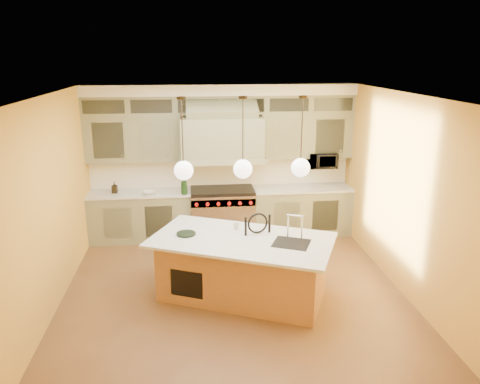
{
  "coord_description": "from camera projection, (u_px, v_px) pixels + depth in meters",
  "views": [
    {
      "loc": [
        -0.57,
        -6.38,
        3.42
      ],
      "look_at": [
        0.18,
        0.7,
        1.32
      ],
      "focal_mm": 35.0,
      "sensor_mm": 36.0,
      "label": 1
    }
  ],
  "objects": [
    {
      "name": "ceiling",
      "position": [
        232.0,
        94.0,
        6.29
      ],
      "size": [
        5.0,
        5.0,
        0.0
      ],
      "primitive_type": "plane",
      "rotation": [
        3.14,
        0.0,
        0.0
      ],
      "color": "white",
      "rests_on": "wall_back"
    },
    {
      "name": "range",
      "position": [
        223.0,
        212.0,
        9.02
      ],
      "size": [
        1.2,
        0.74,
        0.96
      ],
      "color": "silver",
      "rests_on": "floor"
    },
    {
      "name": "pendant_right",
      "position": [
        301.0,
        165.0,
        6.42
      ],
      "size": [
        0.26,
        0.26,
        1.11
      ],
      "color": "#2D2319",
      "rests_on": "ceiling"
    },
    {
      "name": "wall_right",
      "position": [
        400.0,
        192.0,
        6.95
      ],
      "size": [
        0.0,
        5.0,
        5.0
      ],
      "primitive_type": "plane",
      "rotation": [
        1.57,
        0.0,
        -1.57
      ],
      "color": "gold",
      "rests_on": "ground"
    },
    {
      "name": "floor",
      "position": [
        233.0,
        288.0,
        7.11
      ],
      "size": [
        5.0,
        5.0,
        0.0
      ],
      "primitive_type": "plane",
      "color": "brown",
      "rests_on": "ground"
    },
    {
      "name": "fruit_bowl",
      "position": [
        150.0,
        193.0,
        8.6
      ],
      "size": [
        0.27,
        0.27,
        0.06
      ],
      "primitive_type": "imported",
      "rotation": [
        0.0,
        0.0,
        0.09
      ],
      "color": "silver",
      "rests_on": "back_cabinetry"
    },
    {
      "name": "oil_bottle_a",
      "position": [
        184.0,
        186.0,
        8.56
      ],
      "size": [
        0.14,
        0.14,
        0.33
      ],
      "primitive_type": "imported",
      "rotation": [
        0.0,
        0.0,
        -0.12
      ],
      "color": "black",
      "rests_on": "back_cabinetry"
    },
    {
      "name": "back_cabinetry",
      "position": [
        222.0,
        164.0,
        8.83
      ],
      "size": [
        5.0,
        0.77,
        2.9
      ],
      "color": "#777959",
      "rests_on": "floor"
    },
    {
      "name": "wall_left",
      "position": [
        52.0,
        203.0,
        6.44
      ],
      "size": [
        0.0,
        5.0,
        5.0
      ],
      "primitive_type": "plane",
      "rotation": [
        1.57,
        0.0,
        1.57
      ],
      "color": "gold",
      "rests_on": "ground"
    },
    {
      "name": "kitchen_island",
      "position": [
        243.0,
        266.0,
        6.76
      ],
      "size": [
        2.84,
        2.24,
        1.35
      ],
      "rotation": [
        0.0,
        0.0,
        -0.42
      ],
      "color": "#9A6536",
      "rests_on": "floor"
    },
    {
      "name": "cup",
      "position": [
        236.0,
        226.0,
        6.93
      ],
      "size": [
        0.1,
        0.1,
        0.09
      ],
      "primitive_type": "imported",
      "rotation": [
        0.0,
        0.0,
        -0.06
      ],
      "color": "beige",
      "rests_on": "kitchen_island"
    },
    {
      "name": "pendant_left",
      "position": [
        184.0,
        168.0,
        6.26
      ],
      "size": [
        0.26,
        0.26,
        1.11
      ],
      "color": "#2D2319",
      "rests_on": "ceiling"
    },
    {
      "name": "counter_stool",
      "position": [
        261.0,
        251.0,
        6.69
      ],
      "size": [
        0.52,
        0.52,
        1.24
      ],
      "rotation": [
        0.0,
        0.0,
        0.23
      ],
      "color": "black",
      "rests_on": "floor"
    },
    {
      "name": "pendant_center",
      "position": [
        243.0,
        167.0,
        6.34
      ],
      "size": [
        0.26,
        0.26,
        1.11
      ],
      "color": "#2D2319",
      "rests_on": "ceiling"
    },
    {
      "name": "oil_bottle_b",
      "position": [
        115.0,
        187.0,
        8.66
      ],
      "size": [
        0.11,
        0.11,
        0.21
      ],
      "primitive_type": "imported",
      "rotation": [
        0.0,
        0.0,
        -0.12
      ],
      "color": "black",
      "rests_on": "back_cabinetry"
    },
    {
      "name": "wall_front",
      "position": [
        257.0,
        276.0,
        4.31
      ],
      "size": [
        5.0,
        0.0,
        5.0
      ],
      "primitive_type": "plane",
      "rotation": [
        -1.57,
        0.0,
        0.0
      ],
      "color": "gold",
      "rests_on": "ground"
    },
    {
      "name": "microwave",
      "position": [
        322.0,
        160.0,
        9.04
      ],
      "size": [
        0.54,
        0.37,
        0.3
      ],
      "primitive_type": "imported",
      "color": "black",
      "rests_on": "back_cabinetry"
    },
    {
      "name": "wall_back",
      "position": [
        221.0,
        160.0,
        9.08
      ],
      "size": [
        5.0,
        0.0,
        5.0
      ],
      "primitive_type": "plane",
      "rotation": [
        1.57,
        0.0,
        0.0
      ],
      "color": "gold",
      "rests_on": "ground"
    }
  ]
}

